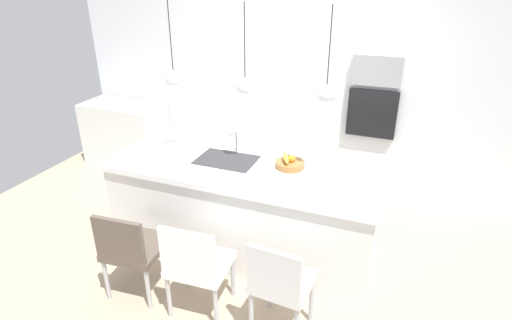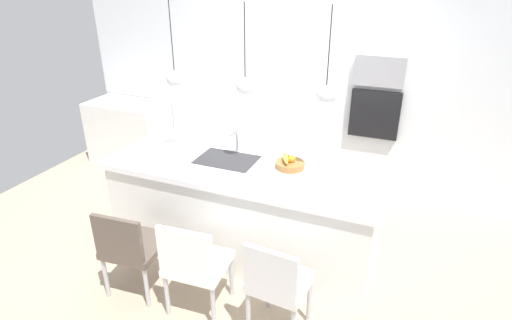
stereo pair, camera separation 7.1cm
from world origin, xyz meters
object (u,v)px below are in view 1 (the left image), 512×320
oven (372,113)px  chair_near (132,247)px  chair_far (280,282)px  chair_middle (196,263)px  fruit_bowl (290,163)px  microwave (377,71)px

oven → chair_near: (-1.57, -2.53, -0.57)m
chair_near → chair_far: bearing=0.3°
chair_middle → chair_far: chair_far is taller
oven → chair_middle: oven is taller
fruit_bowl → chair_far: (0.25, -1.01, -0.47)m
chair_middle → oven: bearing=69.1°
chair_middle → chair_far: (0.69, 0.01, 0.02)m
chair_middle → chair_far: 0.69m
fruit_bowl → chair_middle: (-0.43, -1.01, -0.49)m
chair_near → chair_middle: (0.60, -0.00, 0.01)m
chair_middle → microwave: bearing=69.1°
fruit_bowl → chair_near: fruit_bowl is taller
chair_middle → chair_near: bearing=179.9°
microwave → oven: size_ratio=0.96×
oven → chair_near: bearing=-121.9°
chair_far → fruit_bowl: bearing=104.1°
oven → chair_middle: (-0.97, -2.53, -0.56)m
chair_near → chair_far: size_ratio=0.96×
microwave → chair_far: microwave is taller
oven → microwave: bearing=180.0°
microwave → oven: bearing=0.0°
fruit_bowl → chair_middle: bearing=-113.1°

